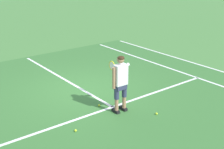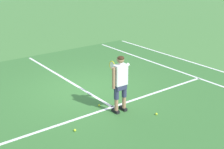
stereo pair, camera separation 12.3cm
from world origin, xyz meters
TOP-DOWN VIEW (x-y plane):
  - ground_plane at (0.00, 0.00)m, footprint 80.00×80.00m
  - court_inner_surface at (0.00, -0.63)m, footprint 10.98×11.03m
  - line_service at (0.00, -1.71)m, footprint 8.23×0.10m
  - line_centre_service at (0.00, 1.49)m, footprint 0.10×6.40m
  - line_singles_right at (4.12, -0.63)m, footprint 0.10×10.63m
  - line_doubles_right at (5.49, -0.63)m, footprint 0.10×10.63m
  - tennis_player at (0.01, -2.06)m, footprint 0.64×1.11m
  - tennis_ball_near_feet at (-1.63, -2.26)m, footprint 0.07×0.07m
  - tennis_ball_by_baseline at (-0.29, -1.43)m, footprint 0.07×0.07m
  - tennis_ball_mid_court at (0.71, -2.88)m, footprint 0.07×0.07m

SIDE VIEW (x-z plane):
  - ground_plane at x=0.00m, z-range 0.00..0.00m
  - court_inner_surface at x=0.00m, z-range 0.00..0.00m
  - line_service at x=0.00m, z-range 0.00..0.01m
  - line_centre_service at x=0.00m, z-range 0.00..0.01m
  - line_singles_right at x=4.12m, z-range 0.00..0.01m
  - line_doubles_right at x=5.49m, z-range 0.00..0.01m
  - tennis_ball_near_feet at x=-1.63m, z-range 0.00..0.07m
  - tennis_ball_by_baseline at x=-0.29m, z-range 0.00..0.07m
  - tennis_ball_mid_court at x=0.71m, z-range 0.00..0.07m
  - tennis_player at x=0.01m, z-range 0.13..1.85m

